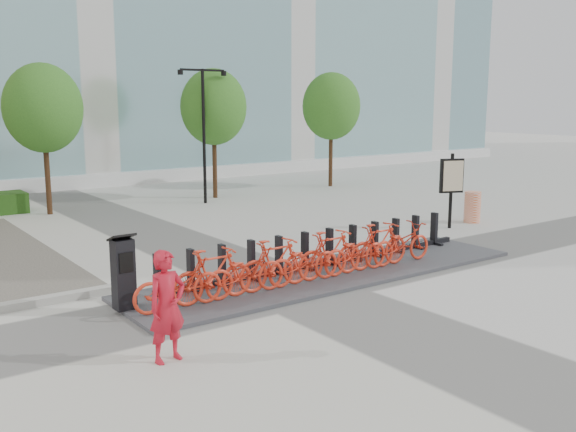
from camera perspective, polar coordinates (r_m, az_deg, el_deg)
ground at (r=13.42m, az=0.30°, el=-6.42°), size 120.00×120.00×0.00m
tree_1 at (r=23.19m, az=-20.94°, el=8.93°), size 2.60×2.60×5.10m
tree_2 at (r=25.67m, az=-6.63°, el=9.59°), size 2.60×2.60×5.10m
tree_3 at (r=29.09m, az=3.87°, el=9.70°), size 2.60×2.60×5.10m
streetlamp at (r=24.32m, az=-7.52°, el=8.46°), size 2.00×0.20×5.00m
dock_pad at (r=14.40m, az=3.79°, el=-5.11°), size 9.60×2.40×0.08m
dock_rail_posts at (r=14.68m, az=2.80°, el=-2.93°), size 8.02×0.50×0.85m
bike_0 at (r=11.93m, az=-9.73°, el=-5.96°), size 1.78×0.62×0.94m
bike_1 at (r=12.23m, az=-6.70°, el=-5.22°), size 1.73×0.49×1.04m
bike_2 at (r=12.60m, az=-3.83°, el=-4.96°), size 1.78×0.62×0.94m
bike_3 at (r=12.97m, az=-1.13°, el=-4.26°), size 1.73×0.49×1.04m
bike_4 at (r=13.39m, az=1.40°, el=-4.02°), size 1.78×0.62×0.94m
bike_5 at (r=13.82m, az=3.78°, el=-3.38°), size 1.73×0.49×1.04m
bike_6 at (r=14.29m, az=6.01°, el=-3.17°), size 1.78×0.62×0.94m
bike_7 at (r=14.76m, az=8.09°, el=-2.58°), size 1.73×0.49×1.04m
bike_8 at (r=15.27m, az=10.04°, el=-2.40°), size 1.78×0.62×0.94m
kiosk at (r=12.06m, az=-14.43°, el=-4.90°), size 0.45×0.38×1.43m
worker_red at (r=9.73m, az=-10.69°, el=-7.89°), size 0.67×0.49×1.70m
construction_barrel at (r=21.30m, az=16.07°, el=0.77°), size 0.61×0.61×0.99m
map_sign at (r=20.01m, az=14.35°, el=3.21°), size 0.73×0.39×2.28m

